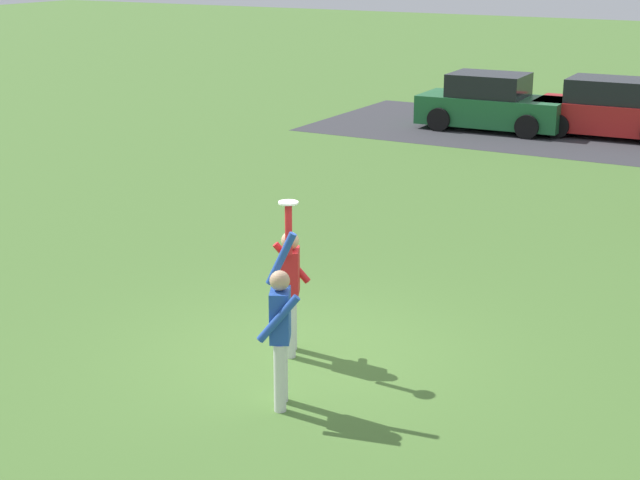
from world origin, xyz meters
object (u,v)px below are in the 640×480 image
object	(u,v)px
frisbee_disc	(288,203)
parked_car_green	(492,104)
person_catcher	(290,282)
person_defender	(280,327)
parked_car_red	(611,110)

from	to	relation	value
frisbee_disc	parked_car_green	xyz separation A→B (m)	(-3.42, 16.81, -1.37)
parked_car_green	person_catcher	bearing A→B (deg)	-81.00
person_catcher	parked_car_green	distance (m)	16.94
person_defender	frisbee_disc	bearing A→B (deg)	-0.00
person_catcher	person_defender	xyz separation A→B (m)	(0.69, -1.38, -0.00)
person_catcher	parked_car_green	bearing A→B (deg)	164.54
frisbee_disc	parked_car_red	distance (m)	17.48
person_defender	frisbee_disc	xyz separation A→B (m)	(-0.59, 1.18, 1.11)
person_defender	parked_car_green	xyz separation A→B (m)	(-4.02, 17.99, -0.25)
person_catcher	person_defender	world-z (taller)	person_catcher
frisbee_disc	parked_car_green	world-z (taller)	frisbee_disc
person_defender	frisbee_disc	distance (m)	1.72
person_catcher	parked_car_red	size ratio (longest dim) A/B	0.50
parked_car_green	parked_car_red	size ratio (longest dim) A/B	1.00
parked_car_green	parked_car_red	distance (m)	3.28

